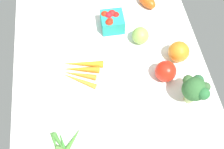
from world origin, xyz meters
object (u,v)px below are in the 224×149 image
Objects in this scene: heirloom_tomato_green at (140,35)px; heirloom_tomato_orange at (179,52)px; okra_pile at (64,146)px; berry_basket at (112,21)px; carrot_bunch at (81,70)px; bell_pepper_red at (166,71)px; broccoli_head at (195,89)px; roma_tomato at (147,1)px.

heirloom_tomato_orange is at bearing -128.96° from heirloom_tomato_green.
berry_basket reaches higher than okra_pile.
carrot_bunch is at bearing -16.47° from okra_pile.
heirloom_tomato_green is (18.51, 5.88, -0.45)cm from bell_pepper_red.
heirloom_tomato_green is at bearing 23.80° from broccoli_head.
berry_basket is at bearing 30.60° from bell_pepper_red.
roma_tomato is (60.10, -41.34, 1.73)cm from okra_pile.
berry_basket is 1.17× the size of bell_pepper_red.
broccoli_head reaches higher than heirloom_tomato_orange.
bell_pepper_red is (10.84, 7.07, -4.17)cm from broccoli_head.
bell_pepper_red is at bearing -102.40° from carrot_bunch.
berry_basket is at bearing -36.09° from carrot_bunch.
heirloom_tomato_green is at bearing -40.20° from okra_pile.
heirloom_tomato_green is 28.20cm from carrot_bunch.
broccoli_head is 0.73× the size of carrot_bunch.
okra_pile is 72.97cm from roma_tomato.
okra_pile is 1.96× the size of heirloom_tomato_green.
bell_pepper_red reaches higher than carrot_bunch.
carrot_bunch is (-11.59, 25.60, -2.28)cm from heirloom_tomato_green.
heirloom_tomato_orange reaches higher than berry_basket.
roma_tomato is 45.41cm from carrot_bunch.
heirloom_tomato_green is (-9.15, -10.48, -0.50)cm from berry_basket.
bell_pepper_red is (-38.26, 1.35, 1.43)cm from roma_tomato.
roma_tomato is at bearing -20.11° from heirloom_tomato_green.
okra_pile is at bearing -64.77° from roma_tomato.
roma_tomato is at bearing 10.99° from heirloom_tomato_orange.
berry_basket is (-10.60, 17.71, 1.48)cm from roma_tomato.
heirloom_tomato_green reaches higher than carrot_bunch.
bell_pepper_red is 32.35cm from carrot_bunch.
roma_tomato is 20.69cm from berry_basket.
okra_pile is 55.91cm from heirloom_tomato_orange.
carrot_bunch is at bearing -76.58° from roma_tomato.
carrot_bunch reaches higher than okra_pile.
broccoli_head reaches higher than okra_pile.
heirloom_tomato_orange is at bearing -0.57° from broccoli_head.
heirloom_tomato_green is at bearing -65.65° from carrot_bunch.
okra_pile is 45.67cm from bell_pepper_red.
roma_tomato is 21.06cm from heirloom_tomato_green.
roma_tomato is 38.31cm from bell_pepper_red.
heirloom_tomato_orange reaches higher than okra_pile.
broccoli_head is 1.28× the size of roma_tomato.
bell_pepper_red is at bearing -149.40° from berry_basket.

